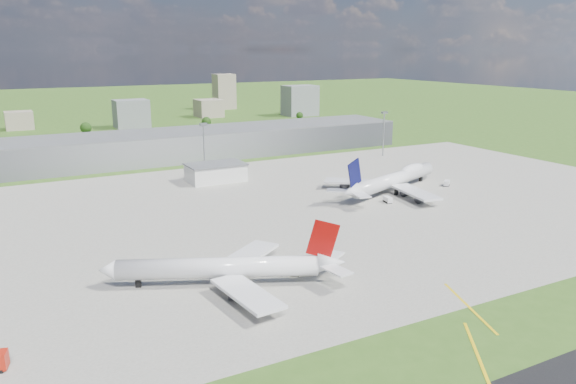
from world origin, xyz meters
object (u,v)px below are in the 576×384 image
airliner_red_twin (227,268)px  airliner_blue_quad (395,179)px  van_white_far (447,183)px  tug_yellow (297,271)px  van_white_near (388,200)px

airliner_red_twin → airliner_blue_quad: bearing=-125.3°
airliner_blue_quad → van_white_far: bearing=-29.7°
airliner_blue_quad → tug_yellow: size_ratio=16.03×
airliner_blue_quad → van_white_near: size_ratio=13.67×
airliner_blue_quad → van_white_far: airliner_blue_quad is taller
tug_yellow → airliner_red_twin: bearing=135.2°
airliner_red_twin → tug_yellow: airliner_red_twin is taller
airliner_blue_quad → tug_yellow: bearing=-164.4°
tug_yellow → van_white_far: size_ratio=0.85×
van_white_near → van_white_far: (41.91, 10.22, 0.01)m
van_white_near → airliner_blue_quad: bearing=-35.4°
tug_yellow → airliner_blue_quad: bearing=-1.5°
tug_yellow → van_white_far: (110.90, 58.21, 0.28)m
van_white_near → van_white_far: 43.14m
airliner_blue_quad → van_white_near: airliner_blue_quad is taller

